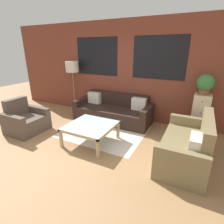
% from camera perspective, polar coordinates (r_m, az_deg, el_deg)
% --- Properties ---
extents(ground_plane, '(16.00, 16.00, 0.00)m').
position_cam_1_polar(ground_plane, '(3.72, -11.30, -13.44)').
color(ground_plane, '#9E754C').
extents(wall_back_brick, '(8.40, 0.09, 2.80)m').
position_cam_1_polar(wall_back_brick, '(5.27, 4.41, 13.17)').
color(wall_back_brick, brown).
rests_on(wall_back_brick, ground_plane).
extents(rug, '(2.03, 1.71, 0.00)m').
position_cam_1_polar(rug, '(4.58, -2.49, -6.27)').
color(rug, silver).
rests_on(rug, ground_plane).
extents(couch_dark, '(2.24, 0.88, 0.78)m').
position_cam_1_polar(couch_dark, '(5.16, 0.36, 0.14)').
color(couch_dark, black).
rests_on(couch_dark, ground_plane).
extents(settee_vintage, '(0.80, 1.66, 0.92)m').
position_cam_1_polar(settee_vintage, '(3.60, 23.34, -10.25)').
color(settee_vintage, olive).
rests_on(settee_vintage, ground_plane).
extents(armchair_corner, '(0.80, 0.88, 0.84)m').
position_cam_1_polar(armchair_corner, '(5.01, -26.31, -2.64)').
color(armchair_corner, brown).
rests_on(armchair_corner, ground_plane).
extents(coffee_table, '(1.00, 1.00, 0.43)m').
position_cam_1_polar(coffee_table, '(3.94, -6.99, -4.91)').
color(coffee_table, silver).
rests_on(coffee_table, ground_plane).
extents(floor_lamp, '(0.41, 0.41, 1.66)m').
position_cam_1_polar(floor_lamp, '(5.82, -12.85, 13.69)').
color(floor_lamp, olive).
rests_on(floor_lamp, ground_plane).
extents(drawer_cabinet, '(0.38, 0.43, 1.01)m').
position_cam_1_polar(drawer_cabinet, '(4.79, 26.72, -0.73)').
color(drawer_cabinet, beige).
rests_on(drawer_cabinet, ground_plane).
extents(potted_plant, '(0.38, 0.38, 0.47)m').
position_cam_1_polar(potted_plant, '(4.61, 28.19, 8.20)').
color(potted_plant, brown).
rests_on(potted_plant, drawer_cabinet).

